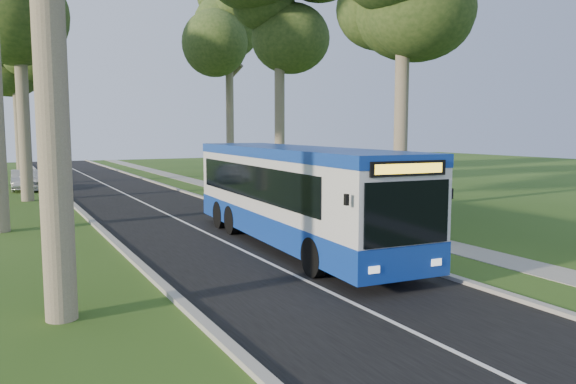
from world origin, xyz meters
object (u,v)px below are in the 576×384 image
Objects in this scene: bus_stop_sign at (331,188)px; bus_shelter at (400,192)px; car_silver at (23,180)px; bus at (294,195)px; car_white at (32,179)px; litter_bin at (316,216)px.

bus_stop_sign reaches higher than bus_shelter.
car_silver is at bearing 92.82° from bus_stop_sign.
bus_shelter is 0.74× the size of car_silver.
bus reaches higher than car_white.
car_white is 1.05× the size of car_silver.
bus_stop_sign is at bearing 130.60° from bus_shelter.
bus_shelter is at bearing -72.15° from litter_bin.
car_white is at bearing 92.06° from bus_stop_sign.
bus_shelter reaches higher than car_white.
bus is at bearing -70.98° from car_silver.
bus is 4.31× the size of bus_shelter.
litter_bin is (2.66, 3.01, -1.31)m from bus.
bus reaches higher than bus_stop_sign.
car_silver is (-9.54, 22.84, -1.10)m from bus_stop_sign.
car_white is (-10.63, 24.55, -1.03)m from bus_shelter.
bus is 3.97m from bus_shelter.
bus_stop_sign is 0.71× the size of car_silver.
bus_shelter reaches higher than litter_bin.
litter_bin is (-1.22, 3.80, -1.32)m from bus_shelter.
litter_bin is at bearing -72.97° from car_white.
litter_bin is (0.36, 1.73, -1.32)m from bus_stop_sign.
bus is at bearing -81.51° from car_white.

